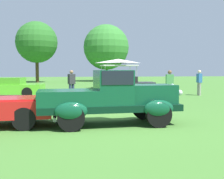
# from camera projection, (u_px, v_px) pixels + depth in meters

# --- Properties ---
(ground_plane) EXTENTS (120.00, 120.00, 0.00)m
(ground_plane) POSITION_uv_depth(u_px,v_px,m) (114.00, 124.00, 8.84)
(ground_plane) COLOR #42752D
(feature_pickup_truck) EXTENTS (4.47, 2.02, 1.70)m
(feature_pickup_truck) POSITION_uv_depth(u_px,v_px,m) (110.00, 97.00, 8.67)
(feature_pickup_truck) COLOR black
(feature_pickup_truck) RESTS_ON ground_plane
(show_car_lime) EXTENTS (4.01, 2.14, 1.22)m
(show_car_lime) POSITION_uv_depth(u_px,v_px,m) (12.00, 87.00, 17.72)
(show_car_lime) COLOR #60C62D
(show_car_lime) RESTS_ON ground_plane
(show_car_charcoal) EXTENTS (4.20, 2.17, 1.22)m
(show_car_charcoal) POSITION_uv_depth(u_px,v_px,m) (127.00, 85.00, 20.78)
(show_car_charcoal) COLOR #28282D
(show_car_charcoal) RESTS_ON ground_plane
(spectator_near_truck) EXTENTS (0.47, 0.41, 1.69)m
(spectator_near_truck) POSITION_uv_depth(u_px,v_px,m) (72.00, 83.00, 16.67)
(spectator_near_truck) COLOR #283351
(spectator_near_truck) RESTS_ON ground_plane
(spectator_between_cars) EXTENTS (0.42, 0.28, 1.69)m
(spectator_between_cars) POSITION_uv_depth(u_px,v_px,m) (170.00, 84.00, 15.36)
(spectator_between_cars) COLOR #7F7056
(spectator_between_cars) RESTS_ON ground_plane
(spectator_by_row) EXTENTS (0.32, 0.44, 1.69)m
(spectator_by_row) POSITION_uv_depth(u_px,v_px,m) (110.00, 84.00, 16.05)
(spectator_by_row) COLOR #9E998E
(spectator_by_row) RESTS_ON ground_plane
(spectator_far_side) EXTENTS (0.24, 0.40, 1.69)m
(spectator_far_side) POSITION_uv_depth(u_px,v_px,m) (199.00, 82.00, 18.62)
(spectator_far_side) COLOR #9E998E
(spectator_far_side) RESTS_ON ground_plane
(canopy_tent_center_field) EXTENTS (3.10, 3.10, 2.71)m
(canopy_tent_center_field) POSITION_uv_depth(u_px,v_px,m) (118.00, 62.00, 25.50)
(canopy_tent_center_field) COLOR #B7B7BC
(canopy_tent_center_field) RESTS_ON ground_plane
(treeline_mid_left) EXTENTS (5.53, 5.53, 8.16)m
(treeline_mid_left) POSITION_uv_depth(u_px,v_px,m) (37.00, 42.00, 37.34)
(treeline_mid_left) COLOR #47331E
(treeline_mid_left) RESTS_ON ground_plane
(treeline_center) EXTENTS (6.66, 6.66, 8.35)m
(treeline_center) POSITION_uv_depth(u_px,v_px,m) (106.00, 47.00, 41.06)
(treeline_center) COLOR brown
(treeline_center) RESTS_ON ground_plane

